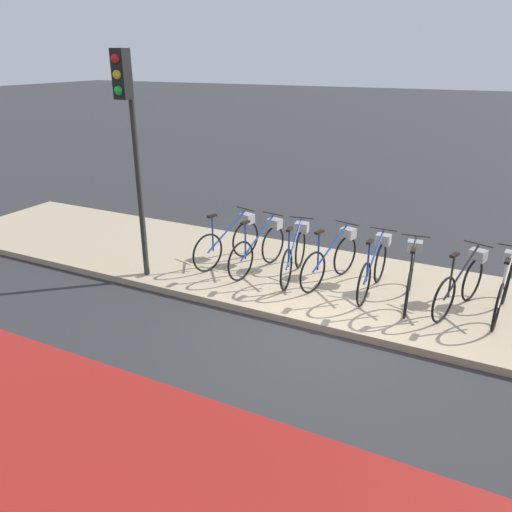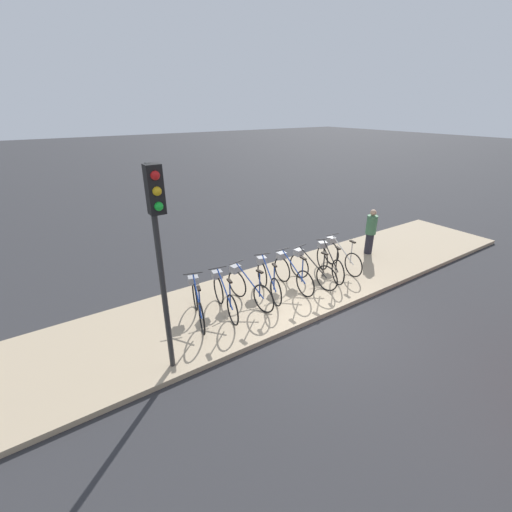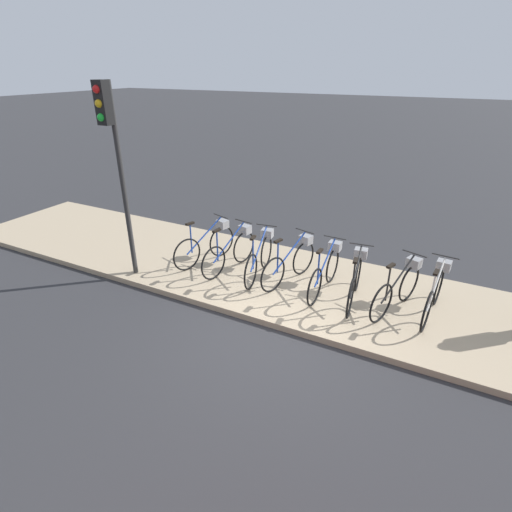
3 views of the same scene
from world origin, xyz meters
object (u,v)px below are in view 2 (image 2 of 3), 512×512
parked_bicycle_0 (197,301)px  parked_bicycle_5 (310,268)px  parked_bicycle_4 (291,272)px  parked_bicycle_1 (224,294)px  parked_bicycle_2 (247,286)px  parked_bicycle_7 (340,255)px  parked_bicycle_3 (268,278)px  pedestrian (371,231)px  traffic_light (158,233)px  parked_bicycle_6 (329,261)px

parked_bicycle_0 → parked_bicycle_5: bearing=-2.1°
parked_bicycle_4 → parked_bicycle_1: bearing=-179.2°
parked_bicycle_2 → parked_bicycle_7: bearing=1.6°
parked_bicycle_5 → parked_bicycle_3: bearing=173.6°
parked_bicycle_1 → pedestrian: 5.84m
parked_bicycle_3 → pedestrian: (4.45, 0.32, 0.33)m
parked_bicycle_7 → traffic_light: 6.43m
parked_bicycle_1 → parked_bicycle_6: same height
parked_bicycle_6 → traffic_light: bearing=-166.9°
parked_bicycle_2 → parked_bicycle_6: size_ratio=1.04×
parked_bicycle_2 → pedestrian: size_ratio=1.13×
parked_bicycle_4 → parked_bicycle_6: bearing=-1.4°
parked_bicycle_1 → parked_bicycle_0: bearing=174.5°
parked_bicycle_4 → traffic_light: 4.68m
parked_bicycle_6 → parked_bicycle_7: bearing=10.9°
parked_bicycle_0 → traffic_light: size_ratio=0.44×
parked_bicycle_1 → parked_bicycle_3: 1.37m
parked_bicycle_2 → traffic_light: traffic_light is taller
parked_bicycle_0 → parked_bicycle_3: same height
parked_bicycle_2 → parked_bicycle_4: 1.43m
parked_bicycle_1 → traffic_light: traffic_light is taller
parked_bicycle_0 → parked_bicycle_4: 2.78m
parked_bicycle_0 → traffic_light: bearing=-130.5°
parked_bicycle_5 → pedestrian: size_ratio=1.13×
parked_bicycle_6 → parked_bicycle_7: same height
parked_bicycle_1 → parked_bicycle_2: 0.68m
parked_bicycle_2 → parked_bicycle_5: same height
pedestrian → parked_bicycle_1: bearing=-176.0°
parked_bicycle_3 → parked_bicycle_6: same height
parked_bicycle_4 → parked_bicycle_3: bearing=175.2°
parked_bicycle_5 → parked_bicycle_6: 0.77m
parked_bicycle_2 → parked_bicycle_6: 2.81m
parked_bicycle_3 → parked_bicycle_4: 0.75m
parked_bicycle_0 → parked_bicycle_2: same height
parked_bicycle_1 → parked_bicycle_4: bearing=0.8°
parked_bicycle_6 → parked_bicycle_0: bearing=179.1°
parked_bicycle_1 → parked_bicycle_5: size_ratio=0.99×
parked_bicycle_0 → parked_bicycle_1: bearing=-5.5°
parked_bicycle_5 → traffic_light: bearing=-165.4°
parked_bicycle_0 → parked_bicycle_7: (4.76, 0.05, 0.00)m
parked_bicycle_4 → parked_bicycle_6: size_ratio=1.05×
parked_bicycle_0 → parked_bicycle_6: 4.16m
parked_bicycle_2 → parked_bicycle_3: same height
pedestrian → traffic_light: 8.00m
parked_bicycle_4 → parked_bicycle_5: same height
parked_bicycle_7 → traffic_light: bearing=-167.1°
parked_bicycle_4 → parked_bicycle_6: same height
parked_bicycle_0 → parked_bicycle_1: size_ratio=0.98×
parked_bicycle_2 → parked_bicycle_3: bearing=6.4°
parked_bicycle_2 → traffic_light: size_ratio=0.45×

